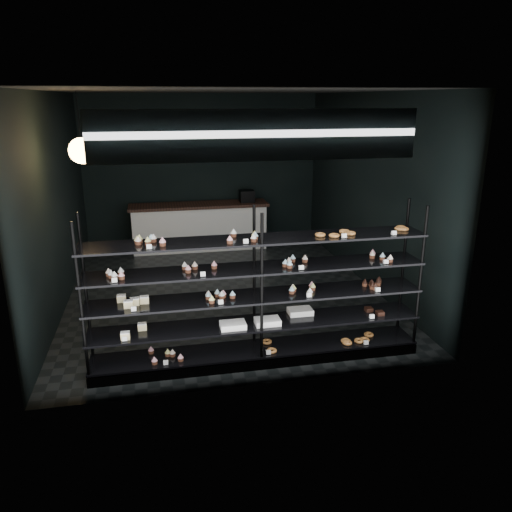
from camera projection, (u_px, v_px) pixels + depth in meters
name	position (u px, v px, depth m)	size (l,w,h in m)	color
room	(221.00, 196.00, 7.97)	(5.01, 6.01, 3.20)	black
display_shelf	(256.00, 313.00, 5.99)	(4.00, 0.50, 1.91)	black
signage	(259.00, 135.00, 4.89)	(3.30, 0.05, 0.50)	#100C40
pendant_lamp	(82.00, 151.00, 6.43)	(0.33, 0.33, 0.90)	black
service_counter	(200.00, 226.00, 10.61)	(2.89, 0.65, 1.23)	silver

